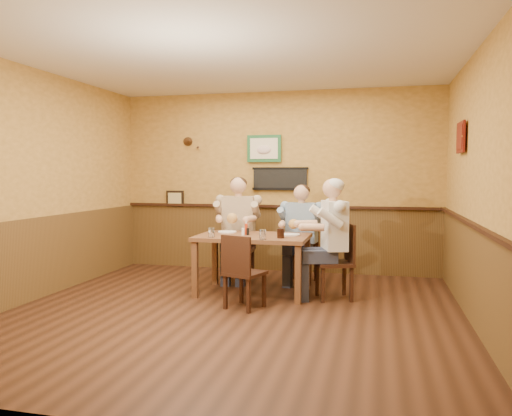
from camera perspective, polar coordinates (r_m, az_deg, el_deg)
The scene contains 17 objects.
room at distance 5.52m, azimuth -1.00°, elevation 5.57°, with size 5.02×5.03×2.81m.
dining_table at distance 6.35m, azimuth -0.33°, elevation -3.94°, with size 1.40×0.90×0.75m.
chair_back_left at distance 7.18m, azimuth -1.98°, elevation -4.57°, with size 0.43×0.43×0.93m, color #361C11, non-canonical shape.
chair_back_right at distance 7.06m, azimuth 5.24°, elevation -5.01°, with size 0.40×0.40×0.87m, color #361C11, non-canonical shape.
chair_right_end at distance 6.19m, azimuth 8.91°, elevation -6.04°, with size 0.43×0.43×0.93m, color #361C11, non-canonical shape.
chair_near_side at distance 5.71m, azimuth -1.28°, elevation -7.24°, with size 0.39×0.39×0.85m, color #361C11, non-canonical shape.
diner_tan_shirt at distance 7.15m, azimuth -1.99°, elevation -2.99°, with size 0.61×0.61×1.33m, color tan, non-canonical shape.
diner_blue_polo at distance 7.03m, azimuth 5.25°, elevation -3.51°, with size 0.57×0.57×1.24m, color #7894B5, non-canonical shape.
diner_white_elder at distance 6.16m, azimuth 8.93°, elevation -4.22°, with size 0.61×0.61×1.32m, color silver, non-canonical shape.
water_glass_left at distance 6.16m, azimuth -5.13°, elevation -2.80°, with size 0.08×0.08×0.12m, color white.
water_glass_mid at distance 5.92m, azimuth 0.77°, elevation -3.04°, with size 0.08×0.08×0.12m, color silver.
cola_tumbler at distance 6.05m, azimuth 2.83°, elevation -2.91°, with size 0.09×0.09×0.12m, color black.
hot_sauce_bottle at distance 6.38m, azimuth -1.13°, elevation -2.35°, with size 0.04×0.04×0.16m, color red.
salt_shaker at distance 6.32m, azimuth -1.49°, elevation -2.72°, with size 0.04×0.04×0.09m, color white.
pepper_shaker at distance 6.35m, azimuth -0.94°, elevation -2.70°, with size 0.04×0.04×0.09m, color black.
plate_far_left at distance 6.65m, azimuth -3.31°, elevation -2.72°, with size 0.25×0.25×0.02m, color white.
plate_far_right at distance 6.34m, azimuth 3.92°, elevation -3.05°, with size 0.25×0.25×0.02m, color white.
Camera 1 is at (1.54, -5.16, 1.54)m, focal length 35.00 mm.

